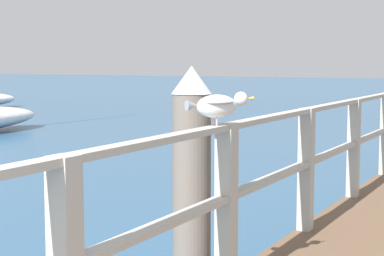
% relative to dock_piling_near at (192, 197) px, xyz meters
% --- Properties ---
extents(dock_piling_near, '(0.29, 0.29, 1.92)m').
position_rel_dock_piling_near_xyz_m(dock_piling_near, '(0.00, 0.00, 0.00)').
color(dock_piling_near, '#6B6056').
rests_on(dock_piling_near, ground_plane).
extents(seagull_foreground, '(0.33, 0.41, 0.21)m').
position_rel_dock_piling_near_xyz_m(seagull_foreground, '(0.39, -0.35, 0.70)').
color(seagull_foreground, white).
rests_on(seagull_foreground, pier_railing).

